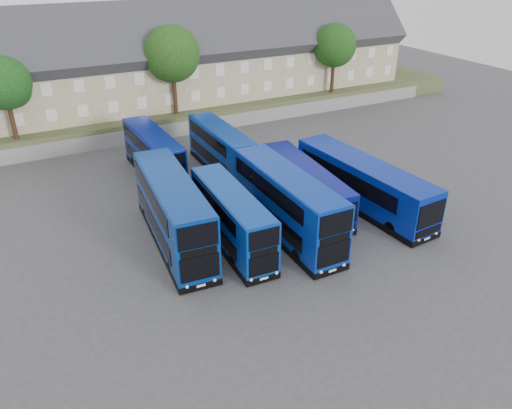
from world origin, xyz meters
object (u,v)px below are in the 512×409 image
Objects in this scene: coach_east_a at (305,186)px; tree_mid at (173,56)px; tree_west at (6,85)px; dd_front_mid at (232,220)px; tree_far at (341,32)px; dd_front_left at (173,213)px; tree_east at (335,47)px.

coach_east_a is 22.28m from tree_mid.
tree_west is 16.04m from tree_mid.
dd_front_mid is at bearing -101.01° from tree_mid.
tree_mid is 1.06× the size of tree_far.
coach_east_a is at bearing -129.87° from tree_far.
tree_far is at bearing 14.04° from tree_mid.
dd_front_left is 11.05m from coach_east_a.
dd_front_mid is 1.09× the size of tree_mid.
dd_front_left is 1.02× the size of coach_east_a.
tree_west is (-18.94, 20.61, 5.49)m from coach_east_a.
tree_far is at bearing 55.36° from coach_east_a.
dd_front_left is 1.47× the size of tree_east.
dd_front_mid is 0.85× the size of coach_east_a.
dd_front_mid is at bearing -135.18° from tree_far.
tree_far reaches higher than dd_front_left.
dd_front_mid is at bearing -64.23° from tree_west.
tree_mid is 26.80m from tree_far.
tree_west reaches higher than dd_front_mid.
dd_front_mid is 1.23× the size of tree_east.
tree_mid is at bearing 103.17° from coach_east_a.
tree_east is at bearing 0.00° from tree_west.
tree_west is 0.94× the size of tree_east.
coach_east_a is 28.53m from tree_west.
dd_front_mid is at bearing -136.42° from tree_east.
coach_east_a is (10.99, 0.86, -0.75)m from dd_front_left.
tree_east is at bearing -130.60° from tree_far.
tree_far is (26.00, 6.50, -0.34)m from tree_mid.
tree_east is 0.94× the size of tree_far.
coach_east_a is at bearing -47.41° from tree_west.
tree_mid reaches higher than dd_front_mid.
dd_front_mid is 8.14m from coach_east_a.
dd_front_mid is at bearing -26.12° from dd_front_left.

